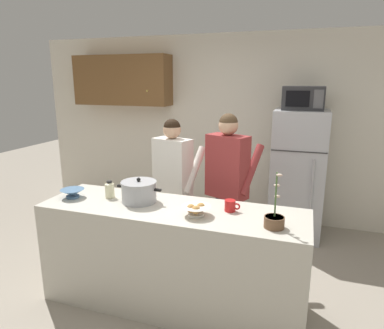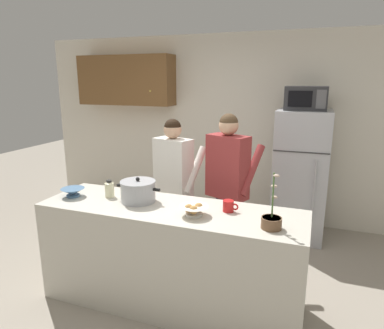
# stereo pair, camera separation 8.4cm
# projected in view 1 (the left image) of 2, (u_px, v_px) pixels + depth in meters

# --- Properties ---
(ground_plane) EXTENTS (14.00, 14.00, 0.00)m
(ground_plane) POSITION_uv_depth(u_px,v_px,m) (173.00, 302.00, 3.13)
(ground_plane) COLOR #9E9384
(back_wall_unit) EXTENTS (6.00, 0.48, 2.60)m
(back_wall_unit) POSITION_uv_depth(u_px,v_px,m) (213.00, 120.00, 4.96)
(back_wall_unit) COLOR silver
(back_wall_unit) RESTS_ON ground
(kitchen_island) EXTENTS (2.29, 0.68, 0.92)m
(kitchen_island) POSITION_uv_depth(u_px,v_px,m) (172.00, 257.00, 3.02)
(kitchen_island) COLOR beige
(kitchen_island) RESTS_ON ground
(refrigerator) EXTENTS (0.64, 0.68, 1.63)m
(refrigerator) POSITION_uv_depth(u_px,v_px,m) (297.00, 174.00, 4.34)
(refrigerator) COLOR #B7BABF
(refrigerator) RESTS_ON ground
(microwave) EXTENTS (0.48, 0.37, 0.28)m
(microwave) POSITION_uv_depth(u_px,v_px,m) (303.00, 98.00, 4.09)
(microwave) COLOR #2D2D30
(microwave) RESTS_ON refrigerator
(person_near_pot) EXTENTS (0.57, 0.52, 1.59)m
(person_near_pot) POSITION_uv_depth(u_px,v_px,m) (173.00, 176.00, 3.65)
(person_near_pot) COLOR #33384C
(person_near_pot) RESTS_ON ground
(person_by_sink) EXTENTS (0.61, 0.56, 1.66)m
(person_by_sink) POSITION_uv_depth(u_px,v_px,m) (228.00, 175.00, 3.48)
(person_by_sink) COLOR #33384C
(person_by_sink) RESTS_ON ground
(cooking_pot) EXTENTS (0.43, 0.32, 0.22)m
(cooking_pot) POSITION_uv_depth(u_px,v_px,m) (139.00, 192.00, 3.03)
(cooking_pot) COLOR #ADAFB5
(cooking_pot) RESTS_ON kitchen_island
(coffee_mug) EXTENTS (0.13, 0.09, 0.10)m
(coffee_mug) POSITION_uv_depth(u_px,v_px,m) (230.00, 206.00, 2.83)
(coffee_mug) COLOR red
(coffee_mug) RESTS_ON kitchen_island
(bread_bowl) EXTENTS (0.24, 0.24, 0.10)m
(bread_bowl) POSITION_uv_depth(u_px,v_px,m) (196.00, 210.00, 2.73)
(bread_bowl) COLOR white
(bread_bowl) RESTS_ON kitchen_island
(empty_bowl) EXTENTS (0.22, 0.22, 0.08)m
(empty_bowl) POSITION_uv_depth(u_px,v_px,m) (72.00, 193.00, 3.15)
(empty_bowl) COLOR #4C7299
(empty_bowl) RESTS_ON kitchen_island
(bottle_near_edge) EXTENTS (0.08, 0.08, 0.16)m
(bottle_near_edge) POSITION_uv_depth(u_px,v_px,m) (110.00, 189.00, 3.15)
(bottle_near_edge) COLOR beige
(bottle_near_edge) RESTS_ON kitchen_island
(potted_orchid) EXTENTS (0.15, 0.15, 0.42)m
(potted_orchid) POSITION_uv_depth(u_px,v_px,m) (274.00, 220.00, 2.51)
(potted_orchid) COLOR brown
(potted_orchid) RESTS_ON kitchen_island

